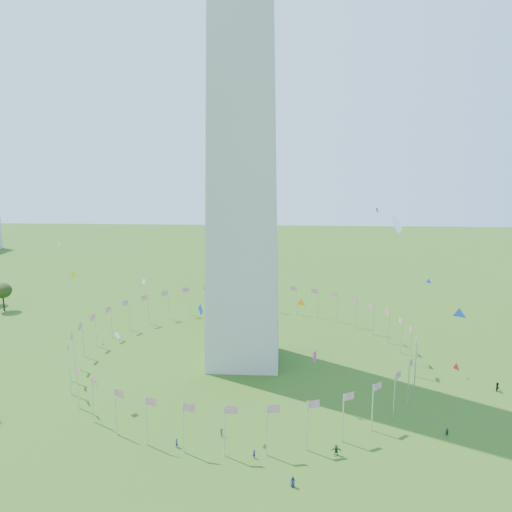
# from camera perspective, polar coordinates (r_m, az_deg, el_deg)

# --- Properties ---
(ground) EXTENTS (600.00, 600.00, 0.00)m
(ground) POSITION_cam_1_polar(r_m,az_deg,el_deg) (81.31, -4.53, -25.65)
(ground) COLOR #2A5012
(ground) RESTS_ON ground
(flag_ring) EXTENTS (80.24, 80.24, 9.00)m
(flag_ring) POSITION_cam_1_polar(r_m,az_deg,el_deg) (123.05, -1.39, -9.89)
(flag_ring) COLOR silver
(flag_ring) RESTS_ON ground
(crowd) EXTENTS (101.56, 65.71, 2.02)m
(crowd) POSITION_cam_1_polar(r_m,az_deg,el_deg) (84.22, 4.38, -23.44)
(crowd) COLOR #21244E
(crowd) RESTS_ON ground
(kites_aloft) EXTENTS (103.38, 75.59, 38.06)m
(kites_aloft) POSITION_cam_1_polar(r_m,az_deg,el_deg) (93.15, 5.62, -6.56)
(kites_aloft) COLOR blue
(kites_aloft) RESTS_ON ground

